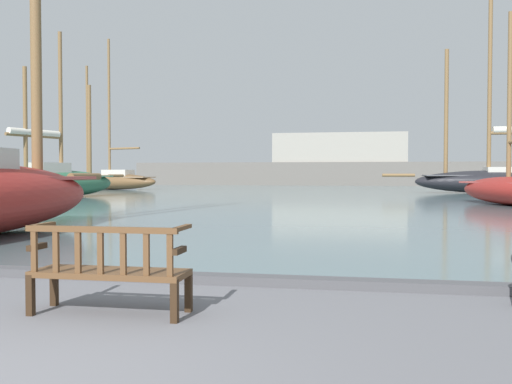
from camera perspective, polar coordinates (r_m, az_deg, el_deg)
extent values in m
cube|color=slate|center=(47.44, 7.76, 0.16)|extent=(100.00, 80.00, 0.08)
cube|color=#4C4C50|center=(7.76, -8.60, -8.43)|extent=(40.00, 0.30, 0.12)
cube|color=#322113|center=(6.68, -19.53, -8.89)|extent=(0.07, 0.07, 0.42)
cube|color=#322113|center=(6.07, -6.76, -9.88)|extent=(0.07, 0.07, 0.42)
cube|color=#322113|center=(6.30, -21.62, -9.56)|extent=(0.07, 0.07, 0.42)
cube|color=#322113|center=(5.65, -8.15, -10.77)|extent=(0.07, 0.07, 0.42)
cube|color=brown|center=(6.10, -14.35, -7.86)|extent=(1.60, 0.52, 0.06)
cube|color=brown|center=(5.84, -15.31, -3.65)|extent=(1.60, 0.05, 0.06)
cube|color=brown|center=(6.21, -21.29, -5.56)|extent=(0.06, 0.04, 0.41)
cube|color=brown|center=(6.09, -19.37, -5.69)|extent=(0.06, 0.04, 0.41)
cube|color=brown|center=(5.97, -17.37, -5.81)|extent=(0.06, 0.04, 0.41)
cube|color=brown|center=(5.86, -15.29, -5.93)|extent=(0.06, 0.04, 0.41)
cube|color=brown|center=(5.76, -13.13, -6.05)|extent=(0.06, 0.04, 0.41)
cube|color=brown|center=(5.67, -10.90, -6.16)|extent=(0.06, 0.04, 0.41)
cube|color=brown|center=(5.59, -8.60, -6.27)|extent=(0.06, 0.04, 0.41)
cube|color=#322113|center=(6.34, -21.06, -5.13)|extent=(0.06, 0.30, 0.06)
cube|color=brown|center=(6.40, -20.66, -3.13)|extent=(0.06, 0.47, 0.04)
cube|color=#322113|center=(5.69, -7.69, -5.82)|extent=(0.06, 0.30, 0.06)
cube|color=brown|center=(5.75, -7.41, -3.58)|extent=(0.06, 0.47, 0.04)
ellipsoid|color=#2D6647|center=(33.91, -19.13, 0.77)|extent=(4.55, 8.27, 1.54)
cube|color=#5B9375|center=(33.90, -19.14, 1.49)|extent=(3.73, 7.19, 0.08)
cube|color=beige|center=(33.51, -19.90, 2.16)|extent=(1.76, 2.24, 0.72)
cylinder|color=brown|center=(34.26, -18.96, 8.32)|extent=(0.22, 0.22, 8.07)
cylinder|color=brown|center=(32.91, -21.26, 5.26)|extent=(1.28, 3.49, 0.18)
cylinder|color=silver|center=(32.92, -21.27, 5.56)|extent=(1.34, 3.20, 0.35)
cylinder|color=brown|center=(35.64, -16.31, 5.93)|extent=(0.22, 0.22, 5.39)
cylinder|color=brown|center=(32.59, -22.07, 6.57)|extent=(0.22, 0.22, 5.75)
cylinder|color=brown|center=(37.17, -13.83, 1.59)|extent=(0.56, 1.28, 0.18)
ellipsoid|color=black|center=(42.64, 22.57, 0.95)|extent=(10.58, 3.39, 1.57)
cube|color=#4C4C51|center=(42.63, 22.57, 1.53)|extent=(9.29, 2.61, 0.08)
cube|color=beige|center=(42.84, 23.59, 1.94)|extent=(2.62, 1.69, 0.54)
cylinder|color=brown|center=(42.99, 22.34, 9.72)|extent=(0.28, 0.28, 12.16)
cylinder|color=brown|center=(42.16, 18.49, 7.57)|extent=(0.28, 0.28, 8.72)
cylinder|color=brown|center=(41.47, 14.06, 1.64)|extent=(2.26, 0.35, 0.23)
cylinder|color=brown|center=(16.58, -21.16, 13.68)|extent=(0.28, 0.28, 7.02)
cylinder|color=brown|center=(18.92, -16.71, 1.48)|extent=(0.36, 2.11, 0.23)
ellipsoid|color=brown|center=(49.83, -14.23, 1.03)|extent=(9.61, 5.10, 1.35)
cube|color=#997A5B|center=(49.82, -14.23, 1.45)|extent=(8.37, 4.23, 0.08)
cube|color=beige|center=(49.33, -13.64, 1.84)|extent=(2.94, 1.99, 0.58)
cylinder|color=brown|center=(50.29, -14.48, 8.13)|extent=(0.21, 0.21, 11.62)
cylinder|color=brown|center=(48.88, -13.05, 4.26)|extent=(3.19, 1.25, 0.17)
cylinder|color=brown|center=(52.03, -16.52, 6.79)|extent=(0.21, 0.21, 9.60)
cylinder|color=brown|center=(53.78, -18.42, 1.46)|extent=(1.49, 0.66, 0.17)
ellipsoid|color=maroon|center=(26.89, 24.12, 0.10)|extent=(4.07, 7.96, 1.22)
cube|color=#C6514C|center=(26.89, 24.13, 0.82)|extent=(3.33, 6.93, 0.08)
cylinder|color=brown|center=(27.25, 24.03, 8.65)|extent=(0.20, 0.20, 7.34)
cube|color=#66605B|center=(65.01, 8.60, 1.77)|extent=(48.25, 2.40, 2.71)
cube|color=gray|center=(65.09, 8.30, 4.42)|extent=(14.96, 2.00, 3.31)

